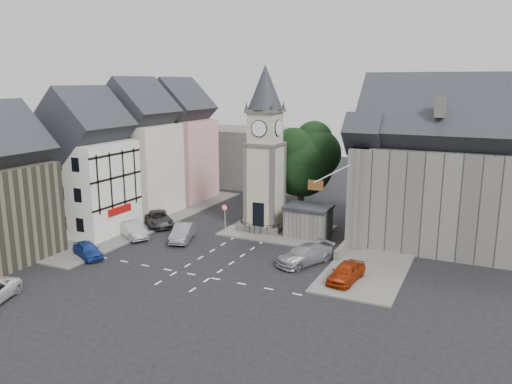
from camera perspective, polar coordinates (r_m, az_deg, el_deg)
The scene contains 23 objects.
ground at distance 43.96m, azimuth -3.32°, elevation -6.99°, with size 120.00×120.00×0.00m, color black.
pavement_west at distance 55.28m, azimuth -11.79°, elevation -3.05°, with size 6.00×30.00×0.14m, color #595651.
pavement_east at distance 47.35m, azimuth 14.43°, elevation -5.84°, with size 6.00×26.00×0.14m, color #595651.
central_island at distance 50.18m, azimuth 2.57°, elevation -4.38°, with size 10.00×8.00×0.16m, color #595651.
road_markings at distance 39.53m, azimuth -7.17°, elevation -9.35°, with size 20.00×8.00×0.01m, color silver.
clock_tower at distance 49.03m, azimuth 1.03°, elevation 4.85°, with size 4.86×4.86×16.25m.
stone_shelter at distance 48.19m, azimuth 5.98°, elevation -3.34°, with size 4.30×3.30×3.08m.
town_tree at distance 53.05m, azimuth 5.23°, elevation 4.14°, with size 7.20×7.20×10.80m.
warning_sign_post at distance 49.38m, azimuth -3.61°, elevation -2.33°, with size 0.70×0.19×2.85m.
terrace_pink at distance 63.71m, azimuth -8.82°, elevation 5.09°, with size 8.10×7.60×12.80m.
terrace_cream at distance 57.32m, azimuth -13.28°, elevation 4.09°, with size 8.10×7.60×12.80m.
terrace_tudor at distance 51.44m, azimuth -18.78°, elevation 2.37°, with size 8.10×7.60×12.00m.
backdrop_west at distance 72.60m, azimuth -1.14°, elevation 4.08°, with size 20.00×10.00×8.00m, color #4C4944.
east_building at distance 48.27m, azimuth 19.70°, elevation 1.76°, with size 14.40×11.40×12.60m.
east_boundary_wall at distance 49.64m, azimuth 11.73°, elevation -4.38°, with size 0.40×16.00×0.90m, color #5C5955.
flagpole at distance 42.75m, azimuth 8.64°, elevation 2.05°, with size 3.68×0.10×2.74m.
car_west_blue at distance 44.98m, azimuth -18.67°, elevation -6.29°, with size 1.57×3.91×1.33m, color navy.
car_west_silver at distance 49.40m, azimuth -13.93°, elevation -4.21°, with size 1.59×4.56×1.50m, color #9C9FA4.
car_west_grey at distance 52.82m, azimuth -11.14°, elevation -2.99°, with size 2.48×5.38×1.49m, color #2C2C2E.
car_island_silver at distance 47.59m, azimuth -8.36°, elevation -4.59°, with size 1.63×4.66×1.54m, color gray.
car_island_east at distance 41.44m, azimuth 5.61°, elevation -7.13°, with size 2.16×5.32×1.54m, color #9B9DA3.
car_east_red at distance 38.27m, azimuth 10.28°, elevation -9.02°, with size 1.75×4.36×1.49m, color #902707.
pedestrian at distance 45.86m, azimuth 10.75°, elevation -5.16°, with size 0.66×0.43×1.81m, color beige.
Camera 1 is at (19.91, -36.34, 14.68)m, focal length 35.00 mm.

